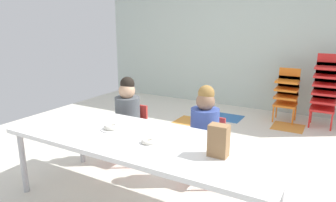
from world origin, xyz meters
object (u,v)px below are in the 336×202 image
object	(u,v)px
kid_chair_orange_stack	(287,92)
paper_bag_brown	(219,141)
seated_child_near_camera	(128,111)
donut_powdered_loose	(148,141)
kid_chair_red_stack	(325,87)
seated_child_middle_seat	(205,125)
paper_plate_near_edge	(112,129)
donut_powdered_on_plate	(112,126)
craft_table	(141,142)

from	to	relation	value
kid_chair_orange_stack	paper_bag_brown	bearing A→B (deg)	-89.84
seated_child_near_camera	donut_powdered_loose	xyz separation A→B (m)	(0.72, -0.70, 0.06)
kid_chair_red_stack	paper_bag_brown	world-z (taller)	kid_chair_red_stack
seated_child_middle_seat	paper_plate_near_edge	distance (m)	0.85
donut_powdered_loose	kid_chair_orange_stack	bearing A→B (deg)	80.13
donut_powdered_on_plate	seated_child_near_camera	bearing A→B (deg)	115.39
seated_child_middle_seat	paper_plate_near_edge	world-z (taller)	seated_child_middle_seat
seated_child_near_camera	kid_chair_orange_stack	distance (m)	2.61
seated_child_near_camera	kid_chair_red_stack	world-z (taller)	kid_chair_red_stack
kid_chair_orange_stack	paper_plate_near_edge	distance (m)	3.06
craft_table	paper_bag_brown	distance (m)	0.66
seated_child_middle_seat	paper_bag_brown	bearing A→B (deg)	-60.63
paper_bag_brown	donut_powdered_on_plate	distance (m)	0.96
kid_chair_orange_stack	kid_chair_red_stack	distance (m)	0.52
kid_chair_orange_stack	kid_chair_red_stack	world-z (taller)	kid_chair_red_stack
seated_child_near_camera	paper_bag_brown	world-z (taller)	seated_child_near_camera
kid_chair_red_stack	donut_powdered_on_plate	distance (m)	3.25
seated_child_middle_seat	paper_bag_brown	world-z (taller)	seated_child_middle_seat
craft_table	kid_chair_red_stack	xyz separation A→B (m)	(1.14, 2.93, 0.02)
paper_bag_brown	kid_chair_orange_stack	bearing A→B (deg)	90.16
craft_table	paper_plate_near_edge	xyz separation A→B (m)	(-0.32, 0.03, 0.05)
paper_bag_brown	paper_plate_near_edge	size ratio (longest dim) A/B	1.22
kid_chair_red_stack	paper_bag_brown	xyz separation A→B (m)	(-0.49, -2.96, 0.13)
craft_table	seated_child_middle_seat	distance (m)	0.69
craft_table	kid_chair_orange_stack	xyz separation A→B (m)	(0.63, 2.93, -0.10)
paper_bag_brown	donut_powdered_loose	bearing A→B (deg)	-175.34
seated_child_middle_seat	donut_powdered_on_plate	bearing A→B (deg)	-134.18
seated_child_near_camera	paper_plate_near_edge	xyz separation A→B (m)	(0.29, -0.61, 0.04)
kid_chair_red_stack	paper_bag_brown	distance (m)	3.00
seated_child_middle_seat	kid_chair_red_stack	xyz separation A→B (m)	(0.86, 2.30, 0.02)
seated_child_near_camera	kid_chair_orange_stack	world-z (taller)	seated_child_near_camera
seated_child_near_camera	donut_powdered_on_plate	distance (m)	0.67
seated_child_middle_seat	donut_powdered_loose	size ratio (longest dim) A/B	8.66
kid_chair_orange_stack	seated_child_near_camera	bearing A→B (deg)	-118.29
donut_powdered_on_plate	donut_powdered_loose	xyz separation A→B (m)	(0.43, -0.09, -0.01)
kid_chair_red_stack	donut_powdered_on_plate	size ratio (longest dim) A/B	8.15
paper_plate_near_edge	donut_powdered_on_plate	size ratio (longest dim) A/B	1.41
kid_chair_red_stack	paper_bag_brown	size ratio (longest dim) A/B	4.73
kid_chair_orange_stack	donut_powdered_loose	bearing A→B (deg)	-99.87
kid_chair_orange_stack	paper_plate_near_edge	bearing A→B (deg)	-108.10
craft_table	donut_powdered_on_plate	world-z (taller)	donut_powdered_on_plate
seated_child_near_camera	donut_powdered_loose	size ratio (longest dim) A/B	8.66
donut_powdered_on_plate	kid_chair_red_stack	bearing A→B (deg)	63.45
paper_bag_brown	paper_plate_near_edge	world-z (taller)	paper_bag_brown
seated_child_near_camera	paper_plate_near_edge	world-z (taller)	seated_child_near_camera
kid_chair_orange_stack	donut_powdered_on_plate	world-z (taller)	kid_chair_orange_stack
kid_chair_red_stack	craft_table	bearing A→B (deg)	-111.19
seated_child_near_camera	donut_powdered_loose	distance (m)	1.00
kid_chair_orange_stack	seated_child_middle_seat	bearing A→B (deg)	-98.92
seated_child_near_camera	paper_plate_near_edge	bearing A→B (deg)	-64.61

